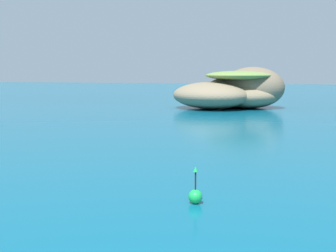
% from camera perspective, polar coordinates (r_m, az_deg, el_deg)
% --- Properties ---
extents(islet_small, '(19.33, 17.79, 5.90)m').
position_cam_1_polar(islet_small, '(65.68, 8.49, 4.23)').
color(islet_small, '#84755B').
rests_on(islet_small, ground).
extents(channel_buoy, '(0.56, 0.56, 1.48)m').
position_cam_1_polar(channel_buoy, '(17.86, 3.50, -8.76)').
color(channel_buoy, green).
rests_on(channel_buoy, ground).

